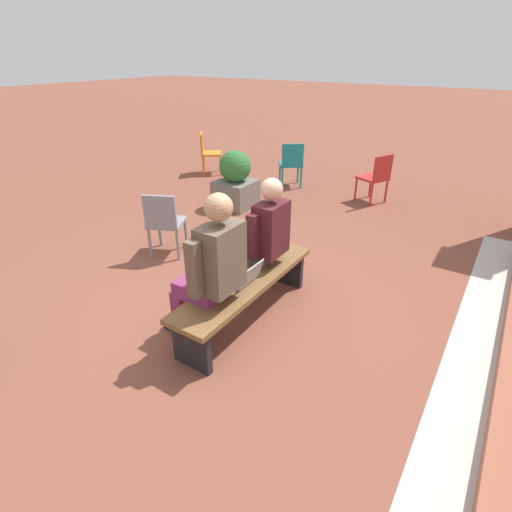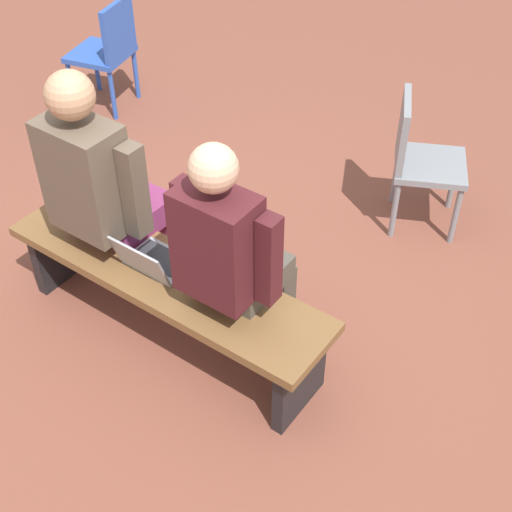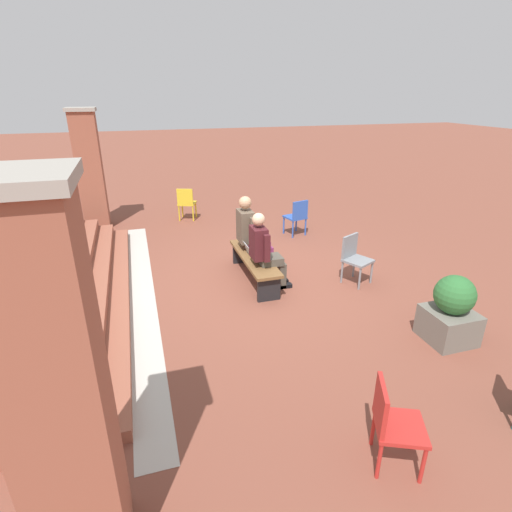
{
  "view_description": "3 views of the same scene",
  "coord_description": "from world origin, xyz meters",
  "px_view_note": "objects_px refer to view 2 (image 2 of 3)",
  "views": [
    {
      "loc": [
        2.65,
        1.93,
        2.37
      ],
      "look_at": [
        0.23,
        0.35,
        0.87
      ],
      "focal_mm": 28.0,
      "sensor_mm": 36.0,
      "label": 1
    },
    {
      "loc": [
        -1.87,
        1.93,
        2.82
      ],
      "look_at": [
        -0.4,
        -0.13,
        0.6
      ],
      "focal_mm": 50.0,
      "sensor_mm": 36.0,
      "label": 2
    },
    {
      "loc": [
        -6.14,
        1.93,
        3.12
      ],
      "look_at": [
        -0.52,
        0.22,
        0.67
      ],
      "focal_mm": 28.0,
      "sensor_mm": 36.0,
      "label": 3
    }
  ],
  "objects_px": {
    "bench": "(167,286)",
    "plastic_chair_far_right": "(108,48)",
    "plastic_chair_far_left": "(419,155)",
    "laptop": "(153,261)",
    "person_adult": "(106,187)",
    "person_student": "(232,253)"
  },
  "relations": [
    {
      "from": "person_student",
      "to": "person_adult",
      "type": "xyz_separation_m",
      "value": [
        0.79,
        -0.0,
        0.03
      ]
    },
    {
      "from": "plastic_chair_far_right",
      "to": "person_adult",
      "type": "bearing_deg",
      "value": 135.1
    },
    {
      "from": "bench",
      "to": "plastic_chair_far_left",
      "type": "height_order",
      "value": "plastic_chair_far_left"
    },
    {
      "from": "plastic_chair_far_right",
      "to": "bench",
      "type": "bearing_deg",
      "value": 140.64
    },
    {
      "from": "person_student",
      "to": "plastic_chair_far_right",
      "type": "height_order",
      "value": "person_student"
    },
    {
      "from": "laptop",
      "to": "plastic_chair_far_left",
      "type": "distance_m",
      "value": 1.76
    },
    {
      "from": "laptop",
      "to": "plastic_chair_far_left",
      "type": "bearing_deg",
      "value": -111.24
    },
    {
      "from": "person_student",
      "to": "plastic_chair_far_right",
      "type": "relative_size",
      "value": 1.59
    },
    {
      "from": "plastic_chair_far_left",
      "to": "plastic_chair_far_right",
      "type": "height_order",
      "value": "same"
    },
    {
      "from": "person_adult",
      "to": "plastic_chair_far_left",
      "type": "relative_size",
      "value": 1.69
    },
    {
      "from": "person_student",
      "to": "person_adult",
      "type": "distance_m",
      "value": 0.79
    },
    {
      "from": "person_student",
      "to": "plastic_chair_far_left",
      "type": "bearing_deg",
      "value": -97.36
    },
    {
      "from": "bench",
      "to": "plastic_chair_far_left",
      "type": "relative_size",
      "value": 2.14
    },
    {
      "from": "bench",
      "to": "plastic_chair_far_left",
      "type": "bearing_deg",
      "value": -109.37
    },
    {
      "from": "person_adult",
      "to": "laptop",
      "type": "xyz_separation_m",
      "value": [
        -0.35,
        0.08,
        -0.25
      ]
    },
    {
      "from": "laptop",
      "to": "plastic_chair_far_right",
      "type": "xyz_separation_m",
      "value": [
        1.9,
        -1.62,
        -0.02
      ]
    },
    {
      "from": "person_student",
      "to": "plastic_chair_far_left",
      "type": "distance_m",
      "value": 1.59
    },
    {
      "from": "bench",
      "to": "plastic_chair_far_right",
      "type": "relative_size",
      "value": 2.14
    },
    {
      "from": "plastic_chair_far_right",
      "to": "person_student",
      "type": "bearing_deg",
      "value": 146.53
    },
    {
      "from": "bench",
      "to": "person_adult",
      "type": "bearing_deg",
      "value": -9.72
    },
    {
      "from": "bench",
      "to": "plastic_chair_far_right",
      "type": "xyz_separation_m",
      "value": [
        1.96,
        -1.61,
        0.13
      ]
    },
    {
      "from": "bench",
      "to": "plastic_chair_far_right",
      "type": "height_order",
      "value": "plastic_chair_far_right"
    }
  ]
}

